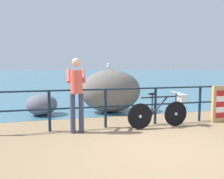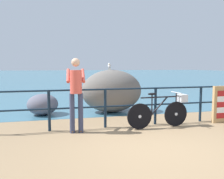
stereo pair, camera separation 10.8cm
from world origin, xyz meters
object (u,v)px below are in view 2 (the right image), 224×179
breakwater_boulder_main (112,91)px  bicycle (163,110)px  person_at_railing (76,92)px  seagull (109,66)px  breakwater_boulder_left (43,104)px

breakwater_boulder_main → bicycle: bearing=-70.4°
breakwater_boulder_main → person_at_railing: bearing=-122.4°
bicycle → seagull: (-0.89, 2.38, 1.14)m
person_at_railing → breakwater_boulder_left: size_ratio=1.79×
breakwater_boulder_main → seagull: (-0.06, 0.07, 0.87)m
breakwater_boulder_main → breakwater_boulder_left: bearing=178.3°
person_at_railing → bicycle: bearing=-87.9°
breakwater_boulder_main → seagull: bearing=130.9°
breakwater_boulder_left → breakwater_boulder_main: bearing=-1.7°
breakwater_boulder_main → seagull: seagull is taller
bicycle → seagull: seagull is taller
person_at_railing → seagull: (1.35, 2.31, 0.62)m
breakwater_boulder_left → person_at_railing: bearing=-68.6°
seagull → person_at_railing: bearing=-12.9°
bicycle → breakwater_boulder_main: bearing=106.6°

